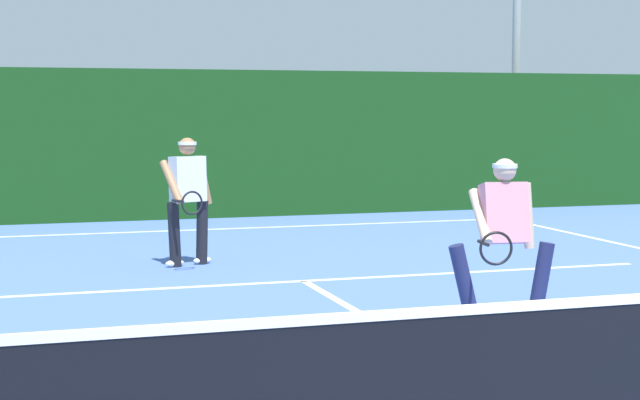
# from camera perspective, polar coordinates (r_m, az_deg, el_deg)

# --- Properties ---
(court_line_baseline_far) EXTENTS (10.70, 0.10, 0.01)m
(court_line_baseline_far) POSITION_cam_1_polar(r_m,az_deg,el_deg) (16.75, -6.03, -1.65)
(court_line_baseline_far) COLOR white
(court_line_baseline_far) RESTS_ON ground_plane
(court_line_service) EXTENTS (8.73, 0.10, 0.01)m
(court_line_service) POSITION_cam_1_polar(r_m,az_deg,el_deg) (11.70, -0.93, -4.58)
(court_line_service) COLOR white
(court_line_service) RESTS_ON ground_plane
(court_line_centre) EXTENTS (0.10, 6.40, 0.01)m
(court_line_centre) POSITION_cam_1_polar(r_m,az_deg,el_deg) (8.73, 5.12, -7.98)
(court_line_centre) COLOR white
(court_line_centre) RESTS_ON ground_plane
(tennis_net) EXTENTS (11.72, 0.09, 1.12)m
(tennis_net) POSITION_cam_1_polar(r_m,az_deg,el_deg) (5.87, 17.38, -9.67)
(tennis_net) COLOR #1E4723
(tennis_net) RESTS_ON ground_plane
(player_near) EXTENTS (1.01, 0.86, 1.55)m
(player_near) POSITION_cam_1_polar(r_m,az_deg,el_deg) (9.26, 10.31, -2.00)
(player_near) COLOR #1E234C
(player_near) RESTS_ON ground_plane
(player_far) EXTENTS (0.69, 0.90, 1.62)m
(player_far) POSITION_cam_1_polar(r_m,az_deg,el_deg) (12.85, -7.46, 0.26)
(player_far) COLOR black
(player_far) RESTS_ON ground_plane
(tennis_ball) EXTENTS (0.07, 0.07, 0.07)m
(tennis_ball) POSITION_cam_1_polar(r_m,az_deg,el_deg) (14.86, 12.71, -2.50)
(tennis_ball) COLOR #D1E033
(tennis_ball) RESTS_ON ground_plane
(back_fence_windscreen) EXTENTS (22.07, 0.12, 2.69)m
(back_fence_windscreen) POSITION_cam_1_polar(r_m,az_deg,el_deg) (18.34, -7.14, 3.13)
(back_fence_windscreen) COLOR #153F14
(back_fence_windscreen) RESTS_ON ground_plane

